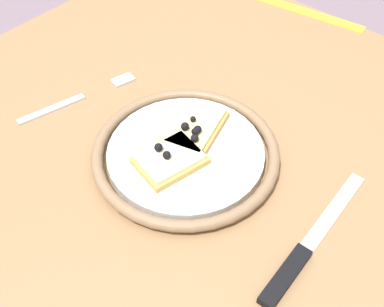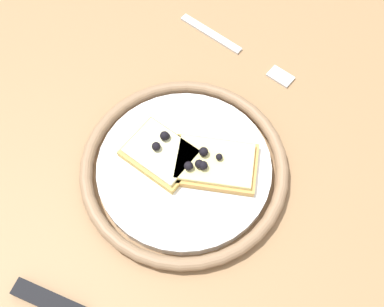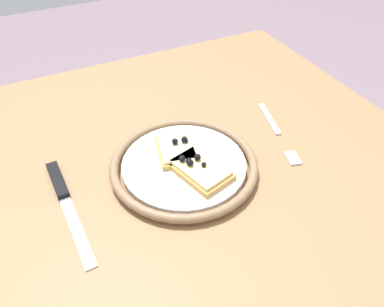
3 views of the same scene
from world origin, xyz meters
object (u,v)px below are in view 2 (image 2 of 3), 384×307
pizza_slice_far (214,163)px  fork (236,49)px  dining_table (191,203)px  pizza_slice_near (161,152)px  plate (185,166)px

pizza_slice_far → fork: bearing=-166.2°
dining_table → pizza_slice_near: size_ratio=9.18×
pizza_slice_near → pizza_slice_far: (-0.01, 0.07, 0.00)m
fork → plate: bearing=3.9°
pizza_slice_near → fork: pizza_slice_near is taller
dining_table → plate: bearing=-99.6°
dining_table → fork: size_ratio=4.70×
dining_table → plate: 0.11m
plate → fork: plate is taller
dining_table → plate: (-0.00, -0.01, 0.11)m
pizza_slice_near → fork: bearing=175.2°
plate → pizza_slice_near: 0.04m
plate → pizza_slice_near: size_ratio=2.61×
dining_table → fork: 0.24m
fork → pizza_slice_far: bearing=13.8°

